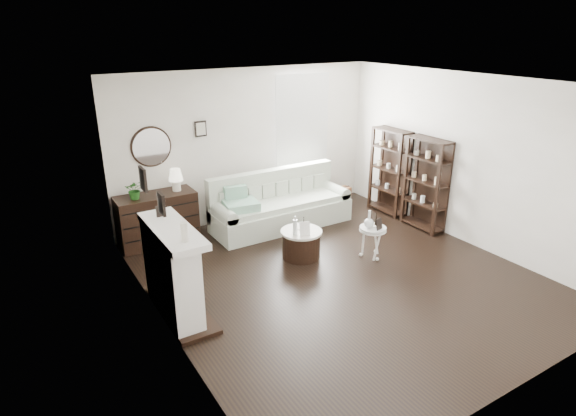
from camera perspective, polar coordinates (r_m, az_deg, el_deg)
room at (r=8.97m, az=-0.38°, el=9.49°), size 5.50×5.50×5.50m
fireplace at (r=6.04m, az=-13.47°, el=-7.72°), size 0.50×1.40×1.84m
shelf_unit_far at (r=9.22m, az=11.95°, el=4.26°), size 0.30×0.80×1.60m
shelf_unit_near at (r=8.63m, az=16.01°, el=2.74°), size 0.30×0.80×1.60m
sofa at (r=8.56m, az=-1.04°, el=0.02°), size 2.49×0.86×0.97m
quilt at (r=8.02m, az=-5.60°, el=0.31°), size 0.61×0.52×0.14m
suitcase at (r=9.47m, az=5.83°, el=1.16°), size 0.59×0.22×0.38m
dresser at (r=8.11m, az=-15.23°, el=-1.24°), size 1.25×0.54×0.84m
table_lamp at (r=8.01m, az=-13.14°, el=3.26°), size 0.30×0.30×0.37m
potted_plant at (r=7.80m, az=-17.70°, el=2.09°), size 0.34×0.31×0.31m
drum_table at (r=7.42m, az=1.58°, el=-4.24°), size 0.64×0.64×0.44m
pedestal_table at (r=7.44m, az=10.02°, el=-2.55°), size 0.41×0.41×0.50m
eiffel_drum at (r=7.36m, az=1.87°, el=-1.85°), size 0.12×0.12×0.17m
bottle_drum at (r=7.13m, az=0.85°, el=-2.08°), size 0.07×0.07×0.30m
card_frame_drum at (r=7.14m, az=2.00°, el=-2.45°), size 0.17×0.10×0.21m
eiffel_ped at (r=7.45m, az=10.41°, el=-1.38°), size 0.13×0.13×0.19m
flask_ped at (r=7.33m, az=9.59°, el=-1.31°), size 0.15×0.15×0.28m
card_frame_ped at (r=7.32m, az=10.74°, el=-1.88°), size 0.14×0.08×0.17m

